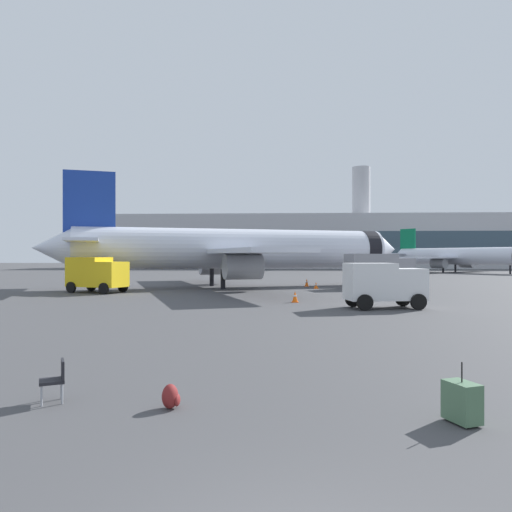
# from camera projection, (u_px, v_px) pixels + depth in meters

# --- Properties ---
(airplane_at_gate) EXTENTS (34.63, 31.70, 10.50)m
(airplane_at_gate) POSITION_uv_depth(u_px,v_px,m) (235.00, 249.00, 47.28)
(airplane_at_gate) COLOR silver
(airplane_at_gate) RESTS_ON ground
(airplane_taxiing) EXTENTS (22.46, 24.47, 8.38)m
(airplane_taxiing) POSITION_uv_depth(u_px,v_px,m) (456.00, 256.00, 89.02)
(airplane_taxiing) COLOR silver
(airplane_taxiing) RESTS_ON ground
(service_truck) EXTENTS (5.27, 3.88, 2.90)m
(service_truck) POSITION_uv_depth(u_px,v_px,m) (97.00, 273.00, 40.23)
(service_truck) COLOR yellow
(service_truck) RESTS_ON ground
(fuel_truck) EXTENTS (6.42, 3.94, 3.20)m
(fuel_truck) POSITION_uv_depth(u_px,v_px,m) (378.00, 269.00, 45.35)
(fuel_truck) COLOR gray
(fuel_truck) RESTS_ON ground
(cargo_van) EXTENTS (4.68, 2.96, 2.60)m
(cargo_van) POSITION_uv_depth(u_px,v_px,m) (384.00, 283.00, 28.16)
(cargo_van) COLOR white
(cargo_van) RESTS_ON ground
(safety_cone_near) EXTENTS (0.44, 0.44, 0.75)m
(safety_cone_near) POSITION_uv_depth(u_px,v_px,m) (295.00, 297.00, 31.82)
(safety_cone_near) COLOR #F2590C
(safety_cone_near) RESTS_ON ground
(safety_cone_mid) EXTENTS (0.44, 0.44, 0.60)m
(safety_cone_mid) POSITION_uv_depth(u_px,v_px,m) (316.00, 285.00, 45.16)
(safety_cone_mid) COLOR #F2590C
(safety_cone_mid) RESTS_ON ground
(safety_cone_far) EXTENTS (0.44, 0.44, 0.78)m
(safety_cone_far) POSITION_uv_depth(u_px,v_px,m) (307.00, 282.00, 48.47)
(safety_cone_far) COLOR #F2590C
(safety_cone_far) RESTS_ON ground
(rolling_suitcase) EXTENTS (0.61, 0.74, 1.10)m
(rolling_suitcase) POSITION_uv_depth(u_px,v_px,m) (462.00, 402.00, 8.83)
(rolling_suitcase) COLOR #476B4C
(rolling_suitcase) RESTS_ON ground
(traveller_backpack) EXTENTS (0.36, 0.40, 0.48)m
(traveller_backpack) POSITION_uv_depth(u_px,v_px,m) (171.00, 397.00, 9.69)
(traveller_backpack) COLOR maroon
(traveller_backpack) RESTS_ON ground
(gate_chair) EXTENTS (0.64, 0.64, 0.86)m
(gate_chair) POSITION_uv_depth(u_px,v_px,m) (56.00, 378.00, 10.11)
(gate_chair) COLOR black
(gate_chair) RESTS_ON ground
(terminal_building) EXTENTS (107.61, 16.42, 24.94)m
(terminal_building) POSITION_uv_depth(u_px,v_px,m) (318.00, 241.00, 121.98)
(terminal_building) COLOR #B2B2B7
(terminal_building) RESTS_ON ground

